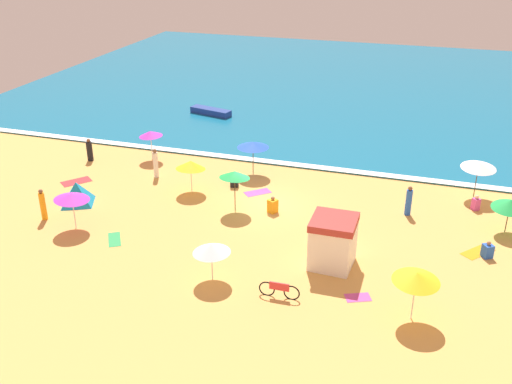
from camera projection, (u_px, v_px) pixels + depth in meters
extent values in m
plane|color=#E0A856|center=(262.00, 205.00, 33.46)|extent=(60.00, 60.00, 0.00)
cube|color=#146B93|center=(346.00, 85.00, 57.63)|extent=(60.00, 44.00, 0.10)
cube|color=white|center=(290.00, 164.00, 38.86)|extent=(57.00, 0.70, 0.01)
cube|color=white|center=(333.00, 245.00, 27.28)|extent=(2.01, 2.07, 2.10)
cube|color=#A5332D|center=(334.00, 222.00, 26.76)|extent=(2.05, 2.12, 0.34)
cylinder|color=silver|center=(414.00, 296.00, 23.53)|extent=(0.05, 0.05, 2.16)
cone|color=yellow|center=(416.00, 277.00, 23.14)|extent=(2.52, 2.53, 0.51)
cylinder|color=#4C3823|center=(476.00, 180.00, 34.04)|extent=(0.05, 0.05, 2.15)
cone|color=white|center=(479.00, 165.00, 33.64)|extent=(2.39, 2.40, 0.53)
cylinder|color=#4C3823|center=(235.00, 191.00, 32.51)|extent=(0.05, 0.05, 2.28)
cone|color=green|center=(235.00, 174.00, 32.09)|extent=(2.04, 2.06, 0.54)
cylinder|color=silver|center=(191.00, 177.00, 34.77)|extent=(0.05, 0.05, 1.91)
cone|color=yellow|center=(191.00, 165.00, 34.45)|extent=(2.11, 2.14, 0.66)
cylinder|color=silver|center=(74.00, 211.00, 30.61)|extent=(0.05, 0.05, 1.95)
cone|color=#B733C6|center=(72.00, 197.00, 30.25)|extent=(2.46, 2.45, 0.50)
cylinder|color=#4C3823|center=(508.00, 216.00, 30.22)|extent=(0.05, 0.05, 1.82)
cone|color=green|center=(510.00, 204.00, 29.91)|extent=(2.32, 2.34, 0.64)
cylinder|color=silver|center=(151.00, 145.00, 39.50)|extent=(0.05, 0.05, 1.95)
cone|color=#B733C6|center=(151.00, 134.00, 39.14)|extent=(2.05, 2.04, 0.45)
cylinder|color=silver|center=(212.00, 262.00, 26.21)|extent=(0.05, 0.05, 1.81)
cone|color=white|center=(211.00, 248.00, 25.91)|extent=(1.75, 1.73, 0.52)
cylinder|color=#4C3823|center=(253.00, 158.00, 37.18)|extent=(0.05, 0.05, 2.11)
cone|color=blue|center=(253.00, 145.00, 36.79)|extent=(2.75, 2.75, 0.37)
pyramid|color=#1999D8|center=(77.00, 193.00, 33.39)|extent=(2.16, 2.21, 1.34)
torus|color=black|center=(267.00, 289.00, 25.32)|extent=(0.72, 0.08, 0.72)
torus|color=black|center=(292.00, 293.00, 25.04)|extent=(0.72, 0.08, 0.72)
cube|color=red|center=(279.00, 287.00, 25.09)|extent=(0.88, 0.08, 0.36)
cube|color=#D84CA5|center=(476.00, 204.00, 32.81)|extent=(0.51, 0.51, 0.68)
sphere|color=beige|center=(477.00, 197.00, 32.63)|extent=(0.22, 0.22, 0.22)
cylinder|color=white|center=(156.00, 165.00, 36.79)|extent=(0.42, 0.42, 1.64)
sphere|color=brown|center=(155.00, 151.00, 36.39)|extent=(0.25, 0.25, 0.25)
cube|color=blue|center=(487.00, 251.00, 28.19)|extent=(0.61, 0.61, 0.67)
sphere|color=#9E6B47|center=(489.00, 243.00, 28.01)|extent=(0.20, 0.20, 0.20)
cylinder|color=orange|center=(43.00, 206.00, 31.58)|extent=(0.37, 0.37, 1.56)
sphere|color=brown|center=(41.00, 191.00, 31.21)|extent=(0.24, 0.24, 0.24)
cylinder|color=black|center=(90.00, 151.00, 39.41)|extent=(0.55, 0.55, 1.31)
sphere|color=brown|center=(88.00, 140.00, 39.08)|extent=(0.25, 0.25, 0.25)
cube|color=orange|center=(273.00, 206.00, 32.52)|extent=(0.62, 0.62, 0.76)
sphere|color=#9E6B47|center=(273.00, 198.00, 32.32)|extent=(0.22, 0.22, 0.22)
cube|color=black|center=(234.00, 182.00, 35.68)|extent=(0.51, 0.51, 0.62)
sphere|color=brown|center=(234.00, 175.00, 35.50)|extent=(0.26, 0.26, 0.26)
cylinder|color=blue|center=(409.00, 202.00, 32.11)|extent=(0.44, 0.44, 1.48)
sphere|color=brown|center=(410.00, 188.00, 31.75)|extent=(0.24, 0.24, 0.24)
cube|color=green|center=(114.00, 239.00, 29.87)|extent=(1.32, 1.61, 0.01)
cube|color=red|center=(76.00, 182.00, 36.45)|extent=(1.84, 1.97, 0.01)
cube|color=#D84CA5|center=(358.00, 297.00, 25.29)|extent=(1.26, 1.03, 0.01)
cube|color=#D84CA5|center=(258.00, 192.00, 35.01)|extent=(1.66, 1.61, 0.01)
cube|color=orange|center=(478.00, 252.00, 28.75)|extent=(1.72, 1.85, 0.01)
cube|color=navy|center=(211.00, 111.00, 48.60)|extent=(3.68, 1.75, 0.50)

